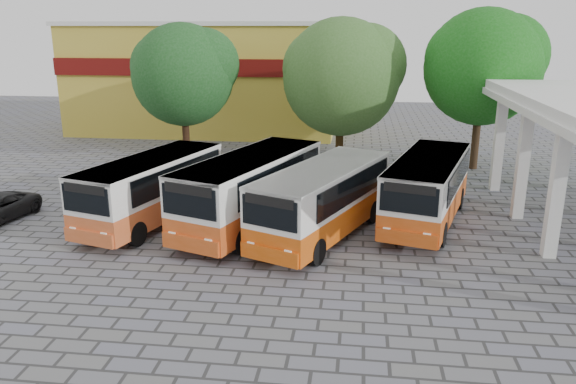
# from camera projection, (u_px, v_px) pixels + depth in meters

# --- Properties ---
(ground) EXTENTS (90.00, 90.00, 0.00)m
(ground) POSITION_uv_depth(u_px,v_px,m) (327.00, 266.00, 19.42)
(ground) COLOR slate
(ground) RESTS_ON ground
(shophouse_block) EXTENTS (20.40, 10.40, 8.30)m
(shophouse_block) POSITION_uv_depth(u_px,v_px,m) (209.00, 77.00, 44.30)
(shophouse_block) COLOR gold
(shophouse_block) RESTS_ON ground
(bus_far_left) EXTENTS (4.34, 8.10, 2.76)m
(bus_far_left) POSITION_uv_depth(u_px,v_px,m) (152.00, 186.00, 23.29)
(bus_far_left) COLOR #D15927
(bus_far_left) RESTS_ON ground
(bus_centre_left) EXTENTS (5.14, 8.81, 2.98)m
(bus_centre_left) POSITION_uv_depth(u_px,v_px,m) (251.00, 187.00, 22.68)
(bus_centre_left) COLOR #CF4F17
(bus_centre_left) RESTS_ON ground
(bus_centre_right) EXTENTS (5.21, 8.36, 2.81)m
(bus_centre_right) POSITION_uv_depth(u_px,v_px,m) (323.00, 197.00, 21.61)
(bus_centre_right) COLOR #CD4D0A
(bus_centre_right) RESTS_ON ground
(bus_far_right) EXTENTS (4.43, 8.22, 2.79)m
(bus_far_right) POSITION_uv_depth(u_px,v_px,m) (428.00, 186.00, 23.24)
(bus_far_right) COLOR #CD4D11
(bus_far_right) RESTS_ON ground
(tree_left) EXTENTS (6.20, 5.91, 8.23)m
(tree_left) POSITION_uv_depth(u_px,v_px,m) (184.00, 71.00, 32.39)
(tree_left) COLOR #362012
(tree_left) RESTS_ON ground
(tree_middle) EXTENTS (7.17, 6.82, 8.54)m
(tree_middle) POSITION_uv_depth(u_px,v_px,m) (343.00, 73.00, 32.56)
(tree_middle) COLOR #39260E
(tree_middle) RESTS_ON ground
(tree_right) EXTENTS (6.78, 6.45, 9.02)m
(tree_right) POSITION_uv_depth(u_px,v_px,m) (484.00, 63.00, 31.06)
(tree_right) COLOR #3C2919
(tree_right) RESTS_ON ground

